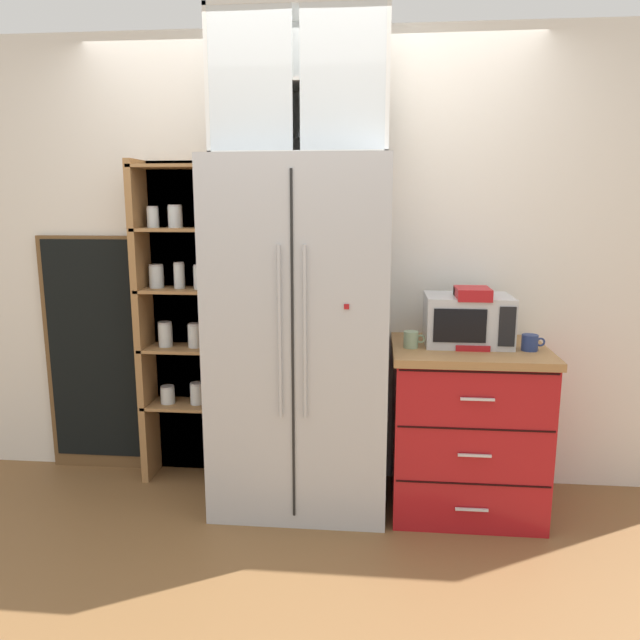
{
  "coord_description": "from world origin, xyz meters",
  "views": [
    {
      "loc": [
        0.4,
        -3.06,
        1.62
      ],
      "look_at": [
        0.1,
        0.03,
        1.02
      ],
      "focal_mm": 33.73,
      "sensor_mm": 36.0,
      "label": 1
    }
  ],
  "objects_px": {
    "microwave": "(467,320)",
    "chalkboard_menu": "(94,354)",
    "refrigerator": "(301,337)",
    "mug_navy": "(530,343)",
    "coffee_maker": "(471,317)",
    "bottle_green": "(471,323)",
    "mug_sage": "(411,339)"
  },
  "relations": [
    {
      "from": "coffee_maker",
      "to": "bottle_green",
      "type": "bearing_deg",
      "value": -90.0
    },
    {
      "from": "mug_sage",
      "to": "bottle_green",
      "type": "xyz_separation_m",
      "value": [
        0.3,
        0.06,
        0.08
      ]
    },
    {
      "from": "mug_navy",
      "to": "mug_sage",
      "type": "bearing_deg",
      "value": 179.7
    },
    {
      "from": "coffee_maker",
      "to": "chalkboard_menu",
      "type": "bearing_deg",
      "value": 172.74
    },
    {
      "from": "microwave",
      "to": "coffee_maker",
      "type": "xyz_separation_m",
      "value": [
        0.01,
        -0.04,
        0.03
      ]
    },
    {
      "from": "mug_sage",
      "to": "chalkboard_menu",
      "type": "height_order",
      "value": "chalkboard_menu"
    },
    {
      "from": "microwave",
      "to": "coffee_maker",
      "type": "relative_size",
      "value": 1.42
    },
    {
      "from": "bottle_green",
      "to": "chalkboard_menu",
      "type": "bearing_deg",
      "value": 172.59
    },
    {
      "from": "microwave",
      "to": "chalkboard_menu",
      "type": "bearing_deg",
      "value": 173.8
    },
    {
      "from": "mug_sage",
      "to": "bottle_green",
      "type": "bearing_deg",
      "value": 11.56
    },
    {
      "from": "refrigerator",
      "to": "chalkboard_menu",
      "type": "bearing_deg",
      "value": 167.16
    },
    {
      "from": "refrigerator",
      "to": "mug_sage",
      "type": "xyz_separation_m",
      "value": [
        0.58,
        -0.05,
        0.01
      ]
    },
    {
      "from": "mug_navy",
      "to": "coffee_maker",
      "type": "bearing_deg",
      "value": 166.2
    },
    {
      "from": "coffee_maker",
      "to": "bottle_green",
      "type": "distance_m",
      "value": 0.03
    },
    {
      "from": "microwave",
      "to": "chalkboard_menu",
      "type": "xyz_separation_m",
      "value": [
        -2.18,
        0.24,
        -0.3
      ]
    },
    {
      "from": "mug_sage",
      "to": "bottle_green",
      "type": "height_order",
      "value": "bottle_green"
    },
    {
      "from": "mug_navy",
      "to": "mug_sage",
      "type": "xyz_separation_m",
      "value": [
        -0.59,
        0.0,
        0.0
      ]
    },
    {
      "from": "refrigerator",
      "to": "mug_navy",
      "type": "height_order",
      "value": "refrigerator"
    },
    {
      "from": "mug_navy",
      "to": "mug_sage",
      "type": "height_order",
      "value": "mug_sage"
    },
    {
      "from": "microwave",
      "to": "mug_navy",
      "type": "xyz_separation_m",
      "value": [
        0.3,
        -0.11,
        -0.09
      ]
    },
    {
      "from": "mug_sage",
      "to": "chalkboard_menu",
      "type": "xyz_separation_m",
      "value": [
        -1.88,
        0.35,
        -0.21
      ]
    },
    {
      "from": "microwave",
      "to": "bottle_green",
      "type": "height_order",
      "value": "bottle_green"
    },
    {
      "from": "refrigerator",
      "to": "mug_sage",
      "type": "height_order",
      "value": "refrigerator"
    },
    {
      "from": "coffee_maker",
      "to": "microwave",
      "type": "bearing_deg",
      "value": 102.26
    },
    {
      "from": "mug_sage",
      "to": "chalkboard_menu",
      "type": "bearing_deg",
      "value": 169.57
    },
    {
      "from": "refrigerator",
      "to": "chalkboard_menu",
      "type": "relative_size",
      "value": 1.29
    },
    {
      "from": "mug_sage",
      "to": "chalkboard_menu",
      "type": "relative_size",
      "value": 0.08
    },
    {
      "from": "refrigerator",
      "to": "microwave",
      "type": "bearing_deg",
      "value": 4.03
    },
    {
      "from": "microwave",
      "to": "mug_sage",
      "type": "height_order",
      "value": "microwave"
    },
    {
      "from": "mug_sage",
      "to": "coffee_maker",
      "type": "bearing_deg",
      "value": 12.59
    },
    {
      "from": "coffee_maker",
      "to": "chalkboard_menu",
      "type": "distance_m",
      "value": 2.23
    },
    {
      "from": "mug_navy",
      "to": "bottle_green",
      "type": "relative_size",
      "value": 0.42
    }
  ]
}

